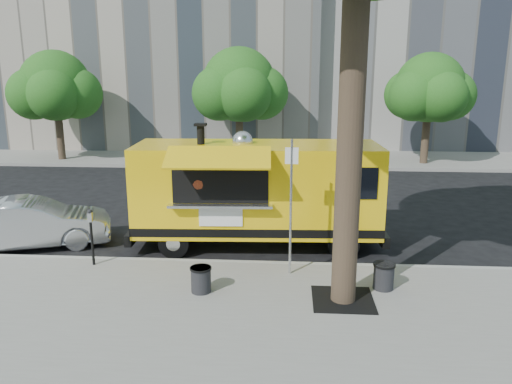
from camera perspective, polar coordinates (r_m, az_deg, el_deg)
ground at (r=12.86m, az=-3.10°, el=-6.97°), size 120.00×120.00×0.00m
sidewalk at (r=9.23m, az=-6.20°, el=-15.34°), size 60.00×6.00×0.15m
curb at (r=11.97m, az=-3.65°, el=-8.21°), size 60.00×0.14×0.16m
far_sidewalk at (r=25.87m, az=0.50°, el=3.85°), size 60.00×5.00×0.15m
tree_well at (r=10.20m, az=9.89°, el=-12.01°), size 1.20×1.20×0.02m
far_tree_a at (r=26.83m, az=-21.93°, el=11.18°), size 3.42×3.42×5.36m
far_tree_b at (r=24.77m, az=-1.95°, el=12.14°), size 3.60×3.60×5.50m
far_tree_c at (r=25.19m, az=19.21°, el=11.17°), size 3.24×3.24×5.21m
sign_post at (r=10.73m, az=4.01°, el=-0.87°), size 0.28×0.06×3.00m
parking_meter at (r=12.04m, az=-18.32°, el=-4.20°), size 0.11×0.11×1.33m
food_truck at (r=12.89m, az=-0.00°, el=0.15°), size 6.62×3.24×3.22m
sedan at (r=14.31m, az=-24.24°, el=-3.30°), size 4.16×2.59×1.30m
trash_bin_left at (r=10.33m, az=-6.31°, el=-9.81°), size 0.44×0.44×0.53m
trash_bin_right at (r=10.73m, az=14.38°, el=-9.21°), size 0.45×0.45×0.54m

